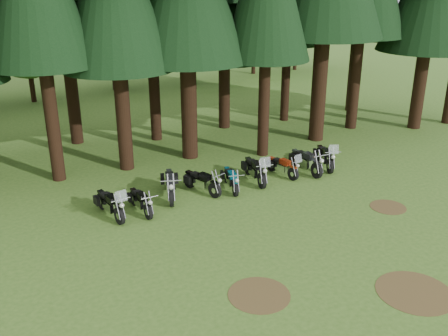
{
  "coord_description": "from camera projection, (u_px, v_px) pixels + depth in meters",
  "views": [
    {
      "loc": [
        -9.49,
        -12.03,
        8.5
      ],
      "look_at": [
        -0.39,
        5.0,
        1.0
      ],
      "focal_mm": 40.0,
      "sensor_mm": 36.0,
      "label": 1
    }
  ],
  "objects": [
    {
      "name": "motorcycle_3",
      "position": [
        202.0,
        182.0,
        20.69
      ],
      "size": [
        0.81,
        2.1,
        0.88
      ],
      "rotation": [
        0.0,
        0.0,
        0.32
      ],
      "color": "black",
      "rests_on": "ground"
    },
    {
      "name": "dirt_patch_1",
      "position": [
        388.0,
        207.0,
        19.52
      ],
      "size": [
        1.4,
        1.4,
        0.01
      ],
      "primitive_type": "cylinder",
      "color": "#4C3D1E",
      "rests_on": "ground"
    },
    {
      "name": "motorcycle_5",
      "position": [
        255.0,
        171.0,
        21.79
      ],
      "size": [
        0.72,
        2.4,
        1.51
      ],
      "rotation": [
        0.0,
        0.0,
        -0.18
      ],
      "color": "black",
      "rests_on": "ground"
    },
    {
      "name": "dirt_patch_0",
      "position": [
        259.0,
        295.0,
        14.17
      ],
      "size": [
        1.8,
        1.8,
        0.01
      ],
      "primitive_type": "cylinder",
      "color": "#4C3D1E",
      "rests_on": "ground"
    },
    {
      "name": "ground",
      "position": [
        302.0,
        240.0,
        17.14
      ],
      "size": [
        120.0,
        120.0,
        0.0
      ],
      "primitive_type": "plane",
      "color": "#39611E",
      "rests_on": "ground"
    },
    {
      "name": "decid_4",
      "position": [
        115.0,
        33.0,
        37.89
      ],
      "size": [
        5.93,
        5.76,
        7.41
      ],
      "color": "black",
      "rests_on": "ground"
    },
    {
      "name": "motorcycle_6",
      "position": [
        282.0,
        167.0,
        22.44
      ],
      "size": [
        0.58,
        2.03,
        1.27
      ],
      "rotation": [
        0.0,
        0.0,
        0.17
      ],
      "color": "black",
      "rests_on": "ground"
    },
    {
      "name": "decid_7",
      "position": [
        303.0,
        1.0,
        45.49
      ],
      "size": [
        8.44,
        8.2,
        10.55
      ],
      "color": "black",
      "rests_on": "ground"
    },
    {
      "name": "decid_5",
      "position": [
        198.0,
        5.0,
        39.66
      ],
      "size": [
        8.45,
        8.21,
        10.56
      ],
      "color": "black",
      "rests_on": "ground"
    },
    {
      "name": "motorcycle_7",
      "position": [
        306.0,
        162.0,
        22.85
      ],
      "size": [
        0.35,
        2.39,
        0.97
      ],
      "rotation": [
        0.0,
        0.0,
        -0.02
      ],
      "color": "black",
      "rests_on": "ground"
    },
    {
      "name": "motorcycle_0",
      "position": [
        110.0,
        205.0,
        18.6
      ],
      "size": [
        0.6,
        2.28,
        1.43
      ],
      "rotation": [
        0.0,
        0.0,
        0.14
      ],
      "color": "black",
      "rests_on": "ground"
    },
    {
      "name": "motorcycle_4",
      "position": [
        231.0,
        180.0,
        21.02
      ],
      "size": [
        0.66,
        2.03,
        0.84
      ],
      "rotation": [
        0.0,
        0.0,
        -0.26
      ],
      "color": "black",
      "rests_on": "ground"
    },
    {
      "name": "decid_6",
      "position": [
        259.0,
        15.0,
        43.98
      ],
      "size": [
        7.06,
        6.86,
        8.82
      ],
      "color": "black",
      "rests_on": "ground"
    },
    {
      "name": "motorcycle_8",
      "position": [
        325.0,
        157.0,
        23.42
      ],
      "size": [
        1.11,
        2.27,
        1.47
      ],
      "rotation": [
        0.0,
        0.0,
        -0.37
      ],
      "color": "black",
      "rests_on": "ground"
    },
    {
      "name": "decid_3",
      "position": [
        30.0,
        37.0,
        34.09
      ],
      "size": [
        6.12,
        5.95,
        7.65
      ],
      "color": "black",
      "rests_on": "ground"
    },
    {
      "name": "motorcycle_1",
      "position": [
        141.0,
        202.0,
        18.99
      ],
      "size": [
        0.32,
        2.02,
        0.82
      ],
      "rotation": [
        0.0,
        0.0,
        0.05
      ],
      "color": "black",
      "rests_on": "ground"
    },
    {
      "name": "motorcycle_2",
      "position": [
        170.0,
        185.0,
        20.24
      ],
      "size": [
        0.98,
        2.37,
        1.0
      ],
      "rotation": [
        0.0,
        0.0,
        -0.34
      ],
      "color": "black",
      "rests_on": "ground"
    },
    {
      "name": "dirt_patch_2",
      "position": [
        415.0,
        292.0,
        14.29
      ],
      "size": [
        2.2,
        2.2,
        0.01
      ],
      "primitive_type": "cylinder",
      "color": "#4C3D1E",
      "rests_on": "ground"
    }
  ]
}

